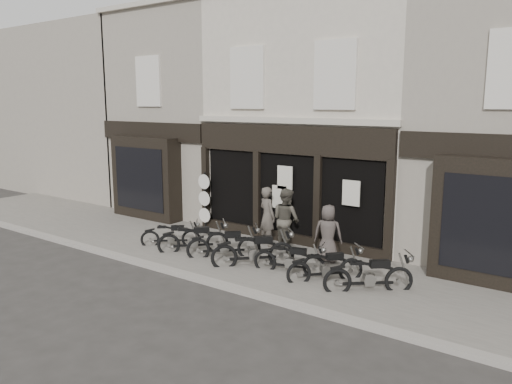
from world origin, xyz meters
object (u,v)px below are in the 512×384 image
Objects in this scene: motorcycle_5 at (326,270)px; man_centre at (286,219)px; motorcycle_1 at (194,241)px; motorcycle_0 at (171,237)px; motorcycle_6 at (369,279)px; motorcycle_4 at (290,262)px; man_right at (328,234)px; motorcycle_3 at (254,254)px; advert_sign_post at (205,203)px; man_left at (267,216)px; motorcycle_2 at (225,247)px.

man_centre is (-2.25, 1.62, 0.69)m from motorcycle_5.
motorcycle_5 is at bearing -44.43° from motorcycle_1.
motorcycle_6 reaches higher than motorcycle_0.
man_right is (0.41, 1.34, 0.57)m from motorcycle_4.
motorcycle_3 is at bearing 24.83° from man_right.
motorcycle_3 is at bearing 109.50° from man_centre.
advert_sign_post is at bearing 104.55° from motorcycle_3.
man_left is at bearing 69.19° from motorcycle_3.
motorcycle_4 is (3.40, 0.11, -0.03)m from motorcycle_1.
motorcycle_1 is 4.12m from man_right.
advert_sign_post is (-1.56, 2.26, 0.64)m from motorcycle_1.
man_right reaches higher than motorcycle_6.
motorcycle_3 is (2.29, -0.02, 0.04)m from motorcycle_1.
motorcycle_3 is (3.32, -0.07, 0.09)m from motorcycle_0.
motorcycle_6 reaches higher than motorcycle_5.
motorcycle_0 is at bearing 56.46° from man_left.
motorcycle_4 is at bearing 143.24° from man_centre.
motorcycle_2 is 3.35m from motorcycle_5.
motorcycle_3 is at bearing 135.55° from motorcycle_5.
motorcycle_0 is 0.73× the size of advert_sign_post.
motorcycle_4 is 1.18× the size of man_right.
motorcycle_0 is 0.85× the size of motorcycle_3.
man_centre reaches higher than motorcycle_4.
man_left reaches higher than motorcycle_2.
motorcycle_2 reaches higher than motorcycle_5.
motorcycle_6 is at bearing -45.22° from motorcycle_1.
man_right reaches higher than motorcycle_4.
motorcycle_3 is 1.11× the size of motorcycle_5.
motorcycle_5 reaches higher than motorcycle_0.
motorcycle_3 reaches higher than motorcycle_4.
motorcycle_0 is 0.92× the size of motorcycle_1.
advert_sign_post reaches higher than motorcycle_6.
motorcycle_4 is 1.01× the size of man_centre.
motorcycle_5 is (5.51, 0.07, 0.03)m from motorcycle_0.
man_left is 3.07m from advert_sign_post.
man_centre is (-0.06, 1.75, 0.64)m from motorcycle_3.
motorcycle_0 is at bearing -2.99° from man_right.
motorcycle_0 is 0.88× the size of motorcycle_2.
motorcycle_6 is 1.11× the size of man_right.
motorcycle_1 reaches higher than motorcycle_5.
motorcycle_6 is 0.98× the size of man_left.
man_centre is 1.62m from man_right.
motorcycle_4 is 2.28m from motorcycle_6.
motorcycle_5 is at bearing 97.37° from man_right.
motorcycle_6 is at bearing 171.65° from man_centre.
motorcycle_3 is at bearing 135.38° from man_left.
man_left is at bearing 4.92° from motorcycle_1.
motorcycle_6 is 4.60m from man_left.
motorcycle_1 is 1.03× the size of motorcycle_5.
motorcycle_2 is at bearing 163.80° from motorcycle_4.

